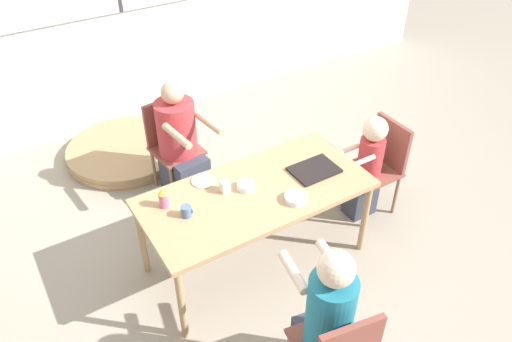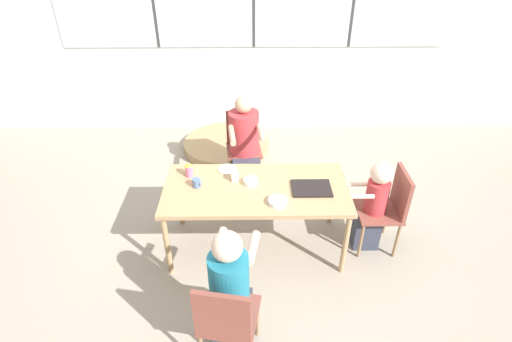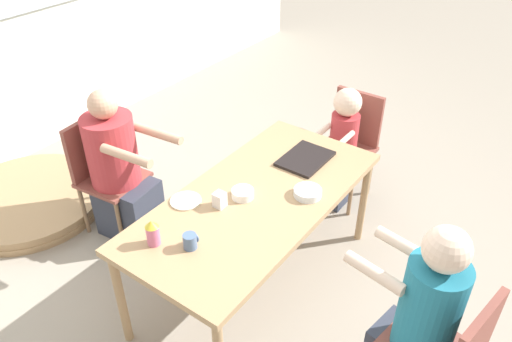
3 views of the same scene
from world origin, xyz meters
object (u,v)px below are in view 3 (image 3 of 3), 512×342
Objects in this scene: milk_carton_small at (220,200)px; chair_for_woman_green_shirt at (101,166)px; coffee_mug at (190,241)px; bowl_cereal at (308,192)px; folded_table_stack at (29,200)px; person_toddler at (341,150)px; person_woman_green_shirt at (120,174)px; chair_for_toddler at (351,137)px; person_man_blue_shirt at (417,327)px; sippy_cup at (153,232)px; bowl_white_shallow at (243,193)px.

chair_for_woman_green_shirt is at bearing 87.35° from milk_carton_small.
coffee_mug is 0.77m from bowl_cereal.
person_toddler is at bearing -52.18° from folded_table_stack.
person_toddler is 11.67× the size of coffee_mug.
person_woman_green_shirt is 1.37m from bowl_cereal.
person_woman_green_shirt is (-1.37, 1.07, -0.01)m from chair_for_toddler.
person_man_blue_shirt is 0.94m from bowl_cereal.
milk_carton_small is (0.43, -0.08, -0.03)m from sippy_cup.
person_toddler reaches higher than chair_for_toddler.
folded_table_stack is at bearing 103.91° from person_man_blue_shirt.
chair_for_woman_green_shirt is 0.85m from folded_table_stack.
person_man_blue_shirt is at bearing -114.04° from bowl_cereal.
bowl_white_shallow is (0.14, -0.05, -0.02)m from milk_carton_small.
person_woman_green_shirt is 12.45× the size of milk_carton_small.
chair_for_toddler is 0.89× the size of person_toddler.
person_man_blue_shirt is at bearing -97.15° from bowl_white_shallow.
person_man_blue_shirt reaches higher than sippy_cup.
person_woman_green_shirt reaches higher than bowl_white_shallow.
milk_carton_small is at bearing 85.50° from chair_for_toddler.
chair_for_woman_green_shirt is 9.48× the size of milk_carton_small.
person_woman_green_shirt reaches higher than chair_for_woman_green_shirt.
person_woman_green_shirt is 7.50× the size of sippy_cup.
person_toddler is 1.18m from bowl_white_shallow.
person_woman_green_shirt is at bearing 60.15° from sippy_cup.
sippy_cup is 0.92× the size of bowl_cereal.
person_toddler is (1.29, 1.07, -0.06)m from person_man_blue_shirt.
bowl_white_shallow is (0.58, -0.13, -0.05)m from sippy_cup.
person_toddler is (1.24, -1.24, -0.04)m from chair_for_woman_green_shirt.
bowl_white_shallow is at bearing 87.71° from person_woman_green_shirt.
milk_carton_small is 1.95m from folded_table_stack.
coffee_mug is (-0.42, -1.05, 0.26)m from person_woman_green_shirt.
person_woman_green_shirt is 1.06m from sippy_cup.
sippy_cup is at bearing 58.73° from chair_for_woman_green_shirt.
bowl_white_shallow is (0.09, -1.18, 0.23)m from chair_for_woman_green_shirt.
chair_for_woman_green_shirt and chair_for_toddler have the same top height.
coffee_mug is at bearing 89.27° from chair_for_toddler.
chair_for_toddler is at bearing -2.62° from bowl_white_shallow.
chair_for_woman_green_shirt is 0.74× the size of person_man_blue_shirt.
person_toddler is at bearing 49.90° from person_man_blue_shirt.
person_man_blue_shirt is 1.20× the size of person_toddler.
person_woman_green_shirt is at bearing 90.00° from chair_for_woman_green_shirt.
chair_for_woman_green_shirt is at bearing 44.80° from person_toddler.
coffee_mug is (-1.79, 0.02, 0.24)m from chair_for_toddler.
person_toddler is (-0.15, -0.00, -0.04)m from chair_for_toddler.
folded_table_stack is (-0.35, 1.86, -0.68)m from bowl_white_shallow.
chair_for_woman_green_shirt reaches higher than bowl_cereal.
person_woman_green_shirt is 1.17× the size of person_toddler.
bowl_white_shallow is at bearing 127.88° from bowl_cereal.
bowl_cereal is at bearing -27.97° from sippy_cup.
person_toddler reaches higher than chair_for_woman_green_shirt.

